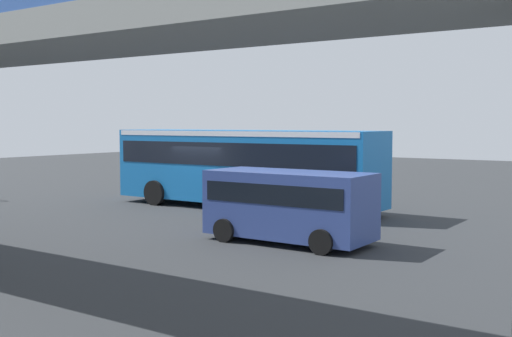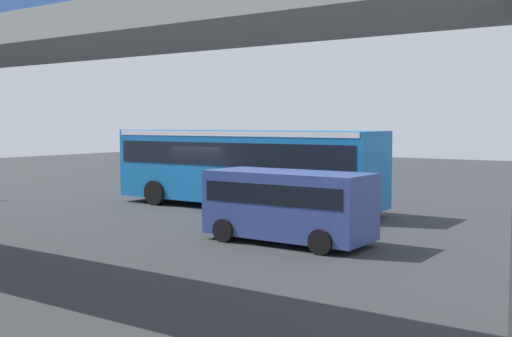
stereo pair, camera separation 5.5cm
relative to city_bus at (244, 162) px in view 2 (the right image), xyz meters
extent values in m
plane|color=#2D3033|center=(1.41, 0.49, -1.88)|extent=(80.00, 80.00, 0.00)
cube|color=#196BB7|center=(-0.01, 0.00, -0.17)|extent=(11.50, 2.55, 2.86)
cube|color=black|center=(-0.01, 0.00, 0.35)|extent=(11.04, 2.59, 0.90)
cube|color=white|center=(-0.01, 0.00, 1.15)|extent=(11.27, 2.58, 0.20)
cube|color=black|center=(5.76, 0.00, 0.18)|extent=(0.04, 2.24, 1.20)
cylinder|color=black|center=(3.67, 1.27, -1.36)|extent=(1.04, 0.30, 1.04)
cylinder|color=black|center=(3.67, -1.27, -1.36)|extent=(1.04, 0.30, 1.04)
cylinder|color=black|center=(-3.69, 1.27, -1.36)|extent=(1.04, 0.30, 1.04)
cylinder|color=black|center=(-3.69, -1.27, -1.36)|extent=(1.04, 0.30, 1.04)
cube|color=#33478C|center=(-5.26, 5.19, -0.77)|extent=(4.80, 1.95, 1.86)
cube|color=black|center=(-5.26, 5.19, -0.41)|extent=(4.42, 1.98, 0.56)
cylinder|color=black|center=(-3.67, 6.17, -1.54)|extent=(0.68, 0.22, 0.68)
cylinder|color=black|center=(-3.67, 4.22, -1.54)|extent=(0.68, 0.22, 0.68)
cylinder|color=black|center=(-6.84, 6.17, -1.54)|extent=(0.68, 0.22, 0.68)
cylinder|color=black|center=(-6.84, 4.22, -1.54)|extent=(0.68, 0.22, 0.68)
cylinder|color=slate|center=(4.30, -4.11, -0.48)|extent=(0.08, 0.08, 2.80)
cube|color=blue|center=(4.30, -4.11, 0.62)|extent=(0.04, 0.60, 0.60)
cube|color=silver|center=(-2.59, -1.99, -1.88)|extent=(2.00, 0.20, 0.01)
cube|color=silver|center=(1.41, -1.99, -1.88)|extent=(2.00, 0.20, 0.01)
cube|color=silver|center=(5.41, -1.99, -1.88)|extent=(2.00, 0.20, 0.01)
camera|label=1|loc=(-14.48, 20.42, 1.54)|focal=43.85mm
camera|label=2|loc=(-14.52, 20.39, 1.54)|focal=43.85mm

